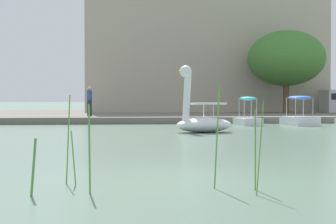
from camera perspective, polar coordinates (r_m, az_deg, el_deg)
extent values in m
plane|color=#567060|center=(9.10, 2.51, -7.19)|extent=(545.89, 545.89, 0.00)
cube|color=#6B665B|center=(41.04, -3.69, -0.31)|extent=(141.36, 22.74, 0.37)
ellipsoid|color=white|center=(22.40, 3.79, -1.36)|extent=(2.73, 1.94, 0.61)
cylinder|color=white|center=(22.02, 1.98, 1.66)|extent=(0.46, 0.39, 2.00)
sphere|color=white|center=(22.02, 1.85, 4.25)|extent=(0.61, 0.61, 0.49)
cone|color=yellow|center=(21.94, 1.39, 4.27)|extent=(0.36, 0.34, 0.27)
cube|color=white|center=(22.47, 4.24, 0.88)|extent=(1.44, 1.27, 0.08)
cylinder|color=silver|center=(22.84, 3.74, 0.17)|extent=(0.04, 0.04, 0.57)
cylinder|color=silver|center=(22.10, 4.76, 0.13)|extent=(0.04, 0.04, 0.57)
cube|color=white|center=(28.74, 8.31, -1.01)|extent=(1.25, 1.83, 0.38)
ellipsoid|color=#2DB7D1|center=(28.72, 8.32, 1.40)|extent=(0.95, 1.07, 0.20)
cylinder|color=#B7B7BF|center=(28.97, 7.42, 0.39)|extent=(0.04, 0.04, 1.02)
cylinder|color=#B7B7BF|center=(29.20, 8.66, 0.40)|extent=(0.04, 0.04, 1.02)
cylinder|color=#B7B7BF|center=(28.24, 7.95, 0.37)|extent=(0.04, 0.04, 1.02)
cylinder|color=#B7B7BF|center=(28.48, 9.22, 0.37)|extent=(0.04, 0.04, 1.02)
cube|color=white|center=(29.15, 13.53, -0.92)|extent=(1.52, 2.33, 0.46)
ellipsoid|color=blue|center=(29.13, 13.55, 1.46)|extent=(1.35, 1.48, 0.20)
cylinder|color=#B7B7BF|center=(29.41, 12.24, 0.51)|extent=(0.04, 0.04, 0.98)
cylinder|color=#B7B7BF|center=(29.82, 13.92, 0.51)|extent=(0.04, 0.04, 0.98)
cylinder|color=#B7B7BF|center=(28.44, 13.14, 0.48)|extent=(0.04, 0.04, 0.98)
cylinder|color=#B7B7BF|center=(28.86, 14.86, 0.48)|extent=(0.04, 0.04, 0.98)
cylinder|color=brown|center=(41.00, 12.21, 2.44)|extent=(0.45, 0.45, 3.60)
ellipsoid|color=#427A33|center=(41.10, 12.22, 5.50)|extent=(5.85, 6.29, 4.04)
cube|color=#23283D|center=(33.02, -8.18, 0.41)|extent=(0.28, 0.28, 0.93)
cube|color=#334C8C|center=(33.02, -8.19, 1.74)|extent=(0.31, 0.31, 0.59)
sphere|color=tan|center=(33.02, -8.19, 2.44)|extent=(0.22, 0.22, 0.22)
cube|color=#B2A893|center=(47.82, 3.13, 8.02)|extent=(19.64, 11.88, 13.12)
cylinder|color=#568E38|center=(7.83, -13.84, -5.62)|extent=(0.10, 0.07, 0.81)
cylinder|color=#568E38|center=(8.78, -9.82, -4.71)|extent=(0.10, 0.12, 0.85)
cylinder|color=#568E38|center=(7.84, -8.18, -3.87)|extent=(0.04, 0.12, 1.28)
cylinder|color=#568E38|center=(8.86, -10.36, -2.84)|extent=(0.08, 0.06, 1.42)
cylinder|color=#568E38|center=(8.21, 9.09, -3.92)|extent=(0.03, 0.04, 1.20)
cylinder|color=#568E38|center=(7.77, 9.57, -3.77)|extent=(0.12, 0.05, 1.32)
cylinder|color=#568E38|center=(8.25, 5.13, -2.63)|extent=(0.08, 0.10, 1.56)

